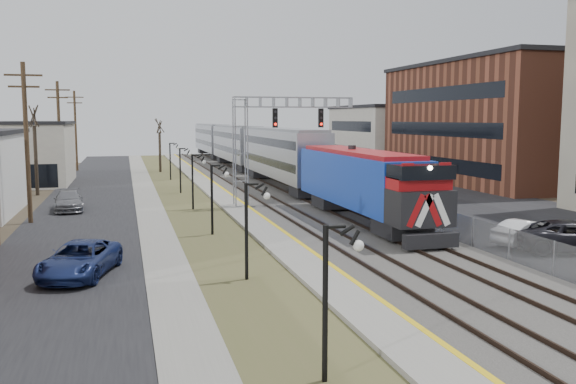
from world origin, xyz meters
name	(u,v)px	position (x,y,z in m)	size (l,w,h in m)	color
ground	(431,340)	(0.00, 0.00, 0.00)	(160.00, 160.00, 0.00)	#473D2D
street_west	(89,201)	(-11.50, 35.00, 0.02)	(7.00, 120.00, 0.04)	black
sidewalk	(147,199)	(-7.00, 35.00, 0.04)	(2.00, 120.00, 0.08)	gray
grass_median	(184,197)	(-4.00, 35.00, 0.03)	(4.00, 120.00, 0.06)	#4E502A
platform	(220,195)	(-1.00, 35.00, 0.12)	(2.00, 120.00, 0.24)	gray
ballast_bed	(277,194)	(4.00, 35.00, 0.10)	(8.00, 120.00, 0.20)	#595651
parking_lot	(404,190)	(16.00, 35.00, 0.02)	(16.00, 120.00, 0.04)	black
platform_edge	(230,193)	(-0.12, 35.00, 0.24)	(0.24, 120.00, 0.01)	gold
track_near	(255,192)	(2.00, 35.00, 0.28)	(1.58, 120.00, 0.15)	#2D2119
track_far	(294,191)	(5.50, 35.00, 0.28)	(1.58, 120.00, 0.15)	#2D2119
train	(249,150)	(5.50, 54.77, 2.92)	(3.00, 85.85, 5.33)	#163BB3
signal_gantry	(263,132)	(1.22, 27.99, 5.59)	(9.00, 1.07, 8.15)	gray
lampposts	(211,200)	(-4.00, 18.29, 2.00)	(0.14, 62.14, 4.00)	black
utility_poles	(27,144)	(-14.50, 25.00, 5.00)	(0.28, 80.28, 10.00)	#4C3823
fence	(323,184)	(8.20, 35.00, 0.80)	(0.04, 120.00, 1.60)	gray
buildings_east	(566,121)	(30.00, 31.18, 6.31)	(16.00, 76.00, 15.00)	#ABA48A
bare_trees	(76,164)	(-12.66, 38.91, 2.70)	(12.30, 42.30, 5.95)	#382D23
car_lot_b	(526,233)	(11.28, 10.97, 0.67)	(1.41, 4.04, 1.33)	silver
car_lot_c	(574,237)	(12.51, 8.96, 0.78)	(2.58, 5.59, 1.55)	black
car_lot_d	(399,197)	(10.81, 25.17, 0.82)	(2.28, 5.62, 1.63)	navy
car_lot_e	(356,184)	(11.57, 35.66, 0.66)	(1.57, 3.89, 1.33)	gray
car_lot_f	(380,187)	(12.18, 31.74, 0.77)	(1.63, 4.67, 1.54)	#0E4725
car_street_a	(80,260)	(-10.58, 10.40, 0.71)	(2.36, 5.11, 1.42)	navy
car_street_b	(69,201)	(-12.62, 29.82, 0.70)	(1.96, 4.81, 1.40)	slate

